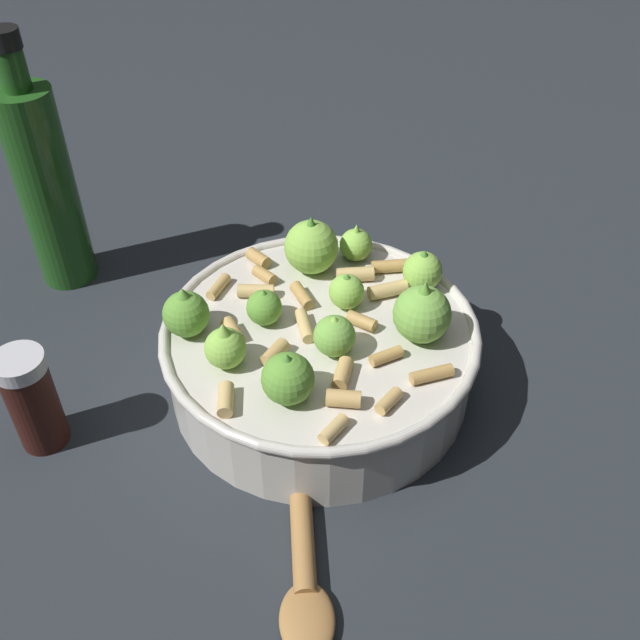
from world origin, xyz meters
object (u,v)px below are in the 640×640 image
pepper_shaker (32,400)px  olive_oil_bottle (46,185)px  wooden_spoon (302,527)px  cooking_pan (320,348)px

pepper_shaker → olive_oil_bottle: size_ratio=0.36×
wooden_spoon → pepper_shaker: bearing=-149.5°
cooking_pan → wooden_spoon: 0.15m
olive_oil_bottle → wooden_spoon: bearing=2.0°
cooking_pan → olive_oil_bottle: olive_oil_bottle is taller
cooking_pan → olive_oil_bottle: (-0.27, -0.11, 0.06)m
pepper_shaker → olive_oil_bottle: 0.22m
pepper_shaker → wooden_spoon: size_ratio=0.47×
cooking_pan → pepper_shaker: size_ratio=2.88×
wooden_spoon → cooking_pan: bearing=138.1°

